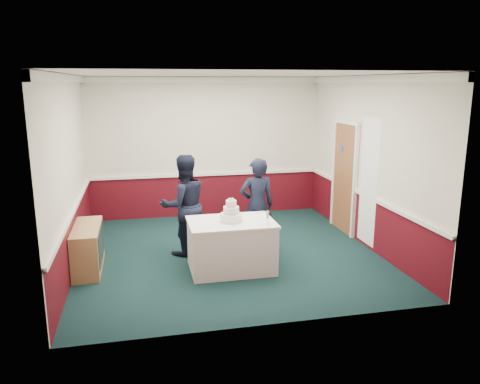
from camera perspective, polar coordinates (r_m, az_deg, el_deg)
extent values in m
plane|color=black|center=(8.13, -1.41, -7.48)|extent=(5.00, 5.00, 0.00)
cube|color=silver|center=(10.14, -4.14, 5.39)|extent=(5.00, 0.05, 3.00)
cube|color=silver|center=(7.66, -19.97, 2.11)|extent=(0.05, 5.00, 3.00)
cube|color=silver|center=(8.54, 15.08, 3.51)|extent=(0.05, 5.00, 3.00)
cube|color=white|center=(7.61, -1.54, 13.99)|extent=(5.00, 5.00, 0.05)
cube|color=#4C0A13|center=(10.34, -4.05, -0.38)|extent=(5.00, 0.02, 0.90)
cube|color=white|center=(10.23, -4.09, 2.16)|extent=(4.98, 0.05, 0.06)
cube|color=white|center=(10.03, -4.27, 13.49)|extent=(5.00, 0.08, 0.12)
cube|color=brown|center=(9.32, 12.63, 1.61)|extent=(0.05, 0.90, 2.10)
cube|color=#234799|center=(9.35, 12.25, 5.21)|extent=(0.01, 0.12, 0.12)
cube|color=white|center=(8.35, 15.41, 1.19)|extent=(0.02, 0.60, 2.20)
cube|color=tan|center=(7.73, -18.06, -6.51)|extent=(0.40, 1.20, 0.70)
cube|color=black|center=(7.69, -16.56, -6.10)|extent=(0.01, 1.00, 0.50)
cube|color=white|center=(7.33, -1.06, -6.64)|extent=(1.28, 0.88, 0.76)
cube|color=white|center=(7.21, -1.08, -3.72)|extent=(1.32, 0.92, 0.04)
cylinder|color=white|center=(7.19, -1.08, -3.11)|extent=(0.34, 0.34, 0.12)
cylinder|color=#B8BDC4|center=(7.20, -1.08, -3.47)|extent=(0.35, 0.35, 0.03)
cylinder|color=white|center=(7.16, -1.08, -2.23)|extent=(0.24, 0.24, 0.11)
cylinder|color=#B8BDC4|center=(7.17, -1.08, -2.56)|extent=(0.25, 0.25, 0.02)
cylinder|color=white|center=(7.13, -1.09, -1.41)|extent=(0.16, 0.16, 0.10)
cylinder|color=#B8BDC4|center=(7.14, -1.09, -1.72)|extent=(0.17, 0.17, 0.02)
sphere|color=#EDE5C9|center=(7.11, -1.09, -0.89)|extent=(0.03, 0.03, 0.03)
sphere|color=#EDE5C9|center=(7.13, -0.89, -0.85)|extent=(0.03, 0.03, 0.03)
sphere|color=#EDE5C9|center=(7.13, -1.29, -0.85)|extent=(0.03, 0.03, 0.03)
sphere|color=#EDE5C9|center=(7.10, -0.91, -0.93)|extent=(0.03, 0.03, 0.03)
sphere|color=#EDE5C9|center=(7.10, -1.28, -0.93)|extent=(0.03, 0.03, 0.03)
cube|color=silver|center=(7.01, -1.00, -4.02)|extent=(0.08, 0.21, 0.00)
cylinder|color=silver|center=(7.06, 3.36, -3.93)|extent=(0.05, 0.05, 0.01)
cylinder|color=silver|center=(7.04, 3.37, -3.56)|extent=(0.01, 0.01, 0.09)
cylinder|color=silver|center=(7.02, 3.38, -2.78)|extent=(0.04, 0.04, 0.11)
imported|color=black|center=(7.92, -6.83, -1.60)|extent=(0.96, 0.82, 1.72)
imported|color=black|center=(8.00, 2.08, -1.64)|extent=(0.60, 0.40, 1.64)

